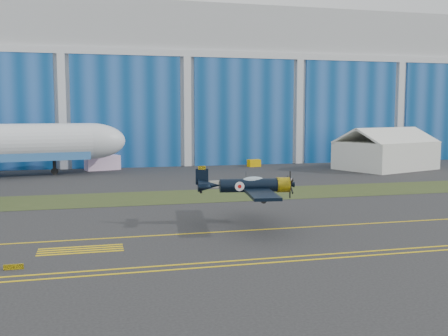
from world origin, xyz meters
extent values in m
plane|color=#2D2D2F|center=(0.00, 0.00, 0.00)|extent=(260.00, 260.00, 0.00)
cube|color=#475128|center=(0.00, 14.00, 0.02)|extent=(260.00, 10.00, 0.02)
cube|color=silver|center=(0.00, 72.00, 15.00)|extent=(220.00, 45.00, 30.00)
cube|color=#0F488C|center=(0.00, 49.20, 10.00)|extent=(220.00, 0.60, 20.00)
cube|color=silver|center=(0.00, 49.15, 20.60)|extent=(220.00, 0.70, 1.20)
cube|color=yellow|center=(0.00, -5.00, 0.01)|extent=(200.00, 0.20, 0.02)
cube|color=yellow|center=(0.00, -14.50, 0.01)|extent=(80.00, 0.20, 0.02)
cube|color=yellow|center=(0.00, -13.50, 0.01)|extent=(80.00, 0.20, 0.02)
cube|color=yellow|center=(-22.00, -12.00, 0.17)|extent=(1.20, 0.15, 0.35)
cube|color=#F7CCF3|center=(-15.48, 46.00, 1.25)|extent=(6.19, 3.92, 2.50)
cube|color=#E6AE03|center=(11.60, 45.12, 0.65)|extent=(2.43, 1.73, 1.30)
cube|color=gray|center=(-1.24, 20.41, 0.45)|extent=(2.06, 0.85, 0.90)
cube|color=gray|center=(0.13, 20.42, 0.45)|extent=(2.06, 0.87, 0.90)
cube|color=#9B8D98|center=(8.40, 20.67, 0.45)|extent=(2.07, 0.91, 0.90)
camera|label=1|loc=(-16.93, -46.33, 9.81)|focal=42.00mm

